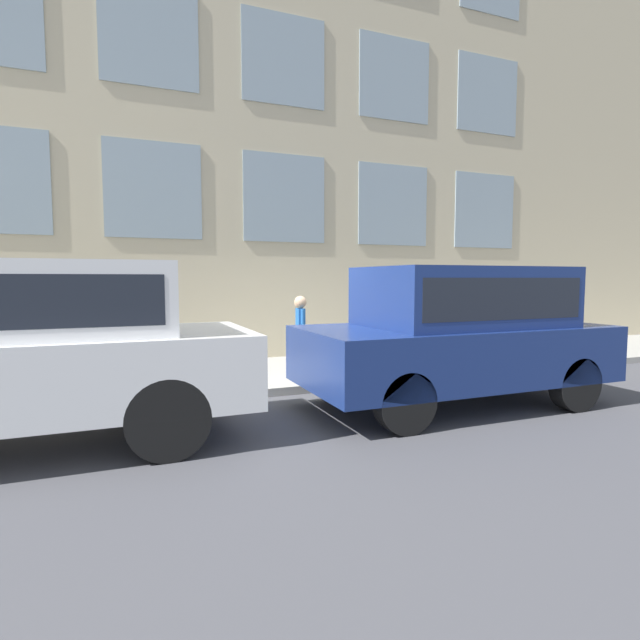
# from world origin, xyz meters

# --- Properties ---
(ground_plane) EXTENTS (80.00, 80.00, 0.00)m
(ground_plane) POSITION_xyz_m (0.00, 0.00, 0.00)
(ground_plane) COLOR #47474C
(sidewalk) EXTENTS (2.91, 60.00, 0.13)m
(sidewalk) POSITION_xyz_m (1.45, 0.00, 0.06)
(sidewalk) COLOR #9E9B93
(sidewalk) RESTS_ON ground_plane
(building_facade) EXTENTS (0.33, 40.00, 10.94)m
(building_facade) POSITION_xyz_m (3.05, -0.00, 5.48)
(building_facade) COLOR #C6B793
(building_facade) RESTS_ON ground_plane
(fire_hydrant) EXTENTS (0.34, 0.45, 0.85)m
(fire_hydrant) POSITION_xyz_m (0.41, -0.15, 0.56)
(fire_hydrant) COLOR #2D7260
(fire_hydrant) RESTS_ON sidewalk
(person) EXTENTS (0.33, 0.22, 1.36)m
(person) POSITION_xyz_m (0.98, 0.35, 0.95)
(person) COLOR navy
(person) RESTS_ON sidewalk
(parked_truck_navy_near) EXTENTS (1.98, 4.31, 1.95)m
(parked_truck_navy_near) POSITION_xyz_m (-1.42, -1.12, 1.10)
(parked_truck_navy_near) COLOR black
(parked_truck_navy_near) RESTS_ON ground_plane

